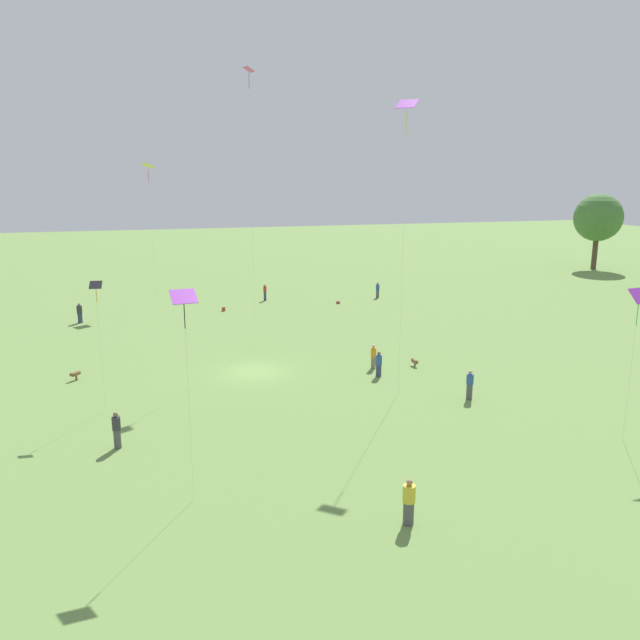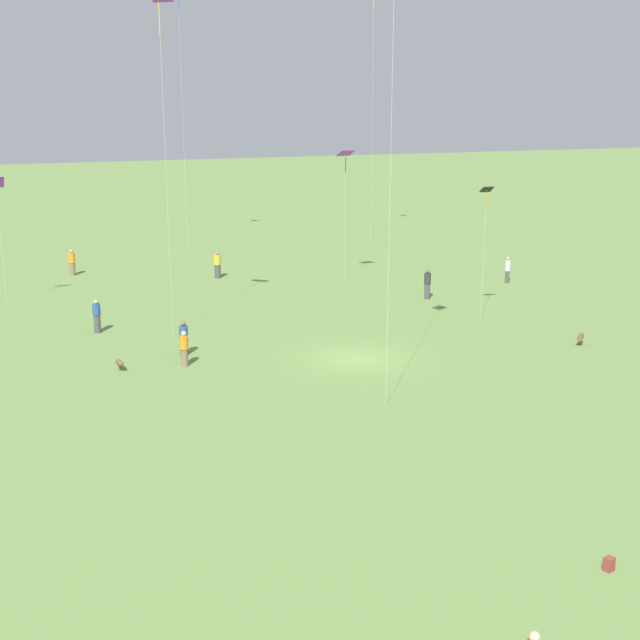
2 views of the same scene
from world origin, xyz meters
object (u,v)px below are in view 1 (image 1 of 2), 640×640
(person_3, at_px, (373,357))
(person_6, at_px, (409,502))
(person_4, at_px, (470,385))
(kite_4, at_px, (249,99))
(kite_7, at_px, (639,301))
(kite_0, at_px, (184,303))
(person_7, at_px, (265,292))
(kite_5, at_px, (96,291))
(person_8, at_px, (379,364))
(kite_2, at_px, (148,170))
(picnic_bag_1, at_px, (338,302))
(dog_1, at_px, (75,374))
(kite_1, at_px, (407,117))
(person_2, at_px, (80,313))
(person_9, at_px, (378,290))
(picnic_bag_0, at_px, (224,309))
(dog_0, at_px, (414,361))
(person_1, at_px, (117,430))

(person_3, relative_size, person_6, 0.92)
(person_4, height_order, kite_4, kite_4)
(kite_4, relative_size, kite_7, 2.66)
(person_4, distance_m, kite_0, 19.48)
(person_7, bearing_deg, person_4, 92.71)
(person_4, distance_m, kite_5, 21.55)
(person_8, height_order, kite_2, kite_2)
(kite_4, bearing_deg, picnic_bag_1, -12.57)
(dog_1, bearing_deg, kite_1, -159.84)
(person_2, relative_size, person_9, 1.07)
(picnic_bag_0, bearing_deg, kite_0, -9.77)
(person_8, xyz_separation_m, dog_0, (-1.43, 3.20, -0.49))
(person_3, xyz_separation_m, kite_5, (3.20, -17.14, 5.93))
(person_4, bearing_deg, person_9, -103.23)
(person_2, relative_size, dog_1, 2.63)
(kite_5, relative_size, kite_7, 0.96)
(person_4, bearing_deg, picnic_bag_1, -94.17)
(kite_1, distance_m, picnic_bag_1, 31.57)
(person_2, distance_m, kite_1, 35.39)
(picnic_bag_0, bearing_deg, dog_0, 24.86)
(kite_4, distance_m, picnic_bag_0, 22.43)
(person_3, distance_m, kite_4, 20.06)
(person_6, xyz_separation_m, picnic_bag_0, (-40.00, -1.37, -0.70))
(person_2, bearing_deg, person_8, 91.23)
(person_2, relative_size, kite_1, 0.11)
(person_3, distance_m, person_6, 19.46)
(person_3, relative_size, person_4, 0.95)
(kite_2, bearing_deg, person_4, -137.63)
(person_9, distance_m, picnic_bag_1, 5.40)
(person_4, xyz_separation_m, dog_1, (-10.29, -22.42, -0.48))
(person_4, bearing_deg, kite_4, -58.38)
(kite_5, bearing_deg, person_9, 95.28)
(dog_0, bearing_deg, person_4, -93.61)
(person_2, distance_m, person_7, 18.63)
(person_2, bearing_deg, kite_7, 87.72)
(kite_0, bearing_deg, person_7, 114.12)
(kite_5, bearing_deg, kite_0, -21.24)
(person_2, height_order, person_9, person_2)
(kite_1, bearing_deg, picnic_bag_1, 165.41)
(person_2, bearing_deg, kite_1, 87.03)
(person_3, bearing_deg, dog_1, 72.74)
(kite_0, height_order, kite_2, kite_2)
(person_2, xyz_separation_m, person_7, (-5.34, 17.85, 0.03))
(person_4, xyz_separation_m, kite_5, (-4.03, -20.33, 5.89))
(person_7, distance_m, kite_0, 42.06)
(person_6, height_order, kite_4, kite_4)
(kite_2, distance_m, picnic_bag_1, 23.10)
(person_4, xyz_separation_m, kite_0, (7.27, -16.57, 7.23))
(person_1, relative_size, person_8, 1.09)
(dog_1, relative_size, picnic_bag_0, 1.78)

